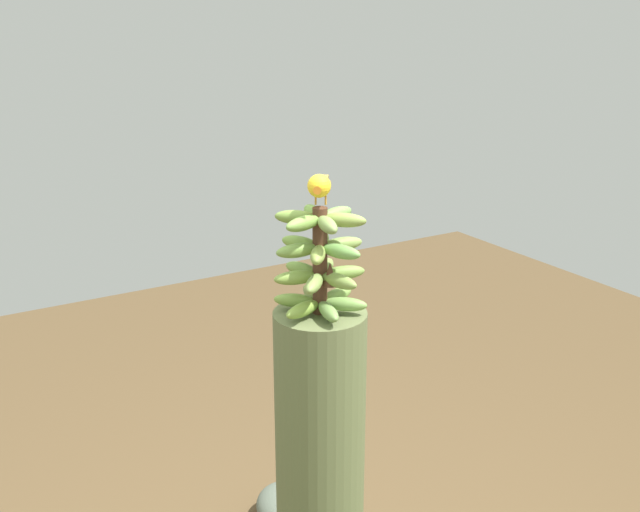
{
  "coord_description": "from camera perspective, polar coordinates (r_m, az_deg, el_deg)",
  "views": [
    {
      "loc": [
        -1.49,
        0.89,
        2.1
      ],
      "look_at": [
        0.0,
        0.0,
        1.53
      ],
      "focal_mm": 41.76,
      "sensor_mm": 36.0,
      "label": 1
    }
  ],
  "objects": [
    {
      "name": "perched_bird",
      "position": [
        1.79,
        0.0,
        5.38
      ],
      "size": [
        0.18,
        0.14,
        0.08
      ],
      "color": "#C68933",
      "rests_on": "banana_bunch"
    },
    {
      "name": "garden_rock",
      "position": [
        3.38,
        -2.52,
        -18.67
      ],
      "size": [
        0.35,
        0.3,
        0.15
      ],
      "primitive_type": "ellipsoid",
      "rotation": [
        0.0,
        0.0,
        3.0
      ],
      "color": "#5B6656",
      "rests_on": "ground"
    },
    {
      "name": "banana_bunch",
      "position": [
        1.83,
        0.02,
        -0.43
      ],
      "size": [
        0.24,
        0.24,
        0.27
      ],
      "color": "#4C2D1E",
      "rests_on": "banana_tree"
    }
  ]
}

